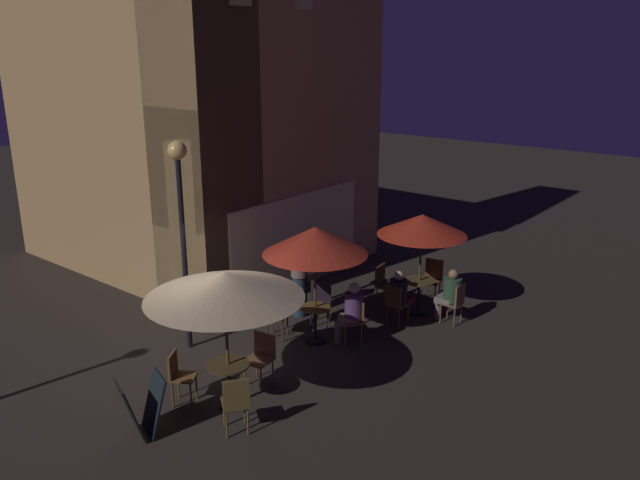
{
  "coord_description": "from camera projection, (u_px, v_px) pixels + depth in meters",
  "views": [
    {
      "loc": [
        -6.41,
        -7.95,
        5.6
      ],
      "look_at": [
        2.57,
        -0.69,
        2.05
      ],
      "focal_mm": 35.23,
      "sensor_mm": 36.0,
      "label": 1
    }
  ],
  "objects": [
    {
      "name": "cafe_table_2",
      "position": [
        315.0,
        319.0,
        12.31
      ],
      "size": [
        0.6,
        0.6,
        0.75
      ],
      "color": "black",
      "rests_on": "ground"
    },
    {
      "name": "patio_umbrella_1",
      "position": [
        422.0,
        225.0,
        13.21
      ],
      "size": [
        1.9,
        1.9,
        2.25
      ],
      "color": "black",
      "rests_on": "ground"
    },
    {
      "name": "ground_plane",
      "position": [
        200.0,
        375.0,
        11.19
      ],
      "size": [
        60.0,
        60.0,
        0.0
      ],
      "primitive_type": "plane",
      "color": "#2F2822"
    },
    {
      "name": "cafe_chair_3",
      "position": [
        433.0,
        276.0,
        14.36
      ],
      "size": [
        0.47,
        0.47,
        0.96
      ],
      "rotation": [
        0.0,
        0.0,
        -2.97
      ],
      "color": "#57301B",
      "rests_on": "ground"
    },
    {
      "name": "cafe_table_0",
      "position": [
        229.0,
        376.0,
        10.09
      ],
      "size": [
        0.69,
        0.69,
        0.75
      ],
      "color": "black",
      "rests_on": "ground"
    },
    {
      "name": "cafe_chair_2",
      "position": [
        261.0,
        354.0,
        10.82
      ],
      "size": [
        0.49,
        0.49,
        0.89
      ],
      "rotation": [
        0.0,
        0.0,
        -3.01
      ],
      "color": "brown",
      "rests_on": "ground"
    },
    {
      "name": "menu_sandwich_board",
      "position": [
        142.0,
        407.0,
        9.35
      ],
      "size": [
        0.8,
        0.74,
        0.91
      ],
      "rotation": [
        0.0,
        0.0,
        -0.34
      ],
      "color": "black",
      "rests_on": "ground"
    },
    {
      "name": "patio_umbrella_2",
      "position": [
        315.0,
        241.0,
        11.83
      ],
      "size": [
        2.02,
        2.02,
        2.38
      ],
      "color": "black",
      "rests_on": "ground"
    },
    {
      "name": "patron_seated_2",
      "position": [
        351.0,
        309.0,
        12.22
      ],
      "size": [
        0.51,
        0.54,
        1.26
      ],
      "rotation": [
        0.0,
        0.0,
        2.21
      ],
      "color": "#846F5B",
      "rests_on": "ground"
    },
    {
      "name": "cafe_chair_1",
      "position": [
        236.0,
        400.0,
        9.32
      ],
      "size": [
        0.55,
        0.55,
        0.96
      ],
      "rotation": [
        0.0,
        0.0,
        0.95
      ],
      "color": "brown",
      "rests_on": "ground"
    },
    {
      "name": "cafe_chair_7",
      "position": [
        273.0,
        311.0,
        12.51
      ],
      "size": [
        0.53,
        0.53,
        0.9
      ],
      "rotation": [
        0.0,
        0.0,
        -1.16
      ],
      "color": "brown",
      "rests_on": "ground"
    },
    {
      "name": "patron_seated_1",
      "position": [
        450.0,
        292.0,
        13.17
      ],
      "size": [
        0.38,
        0.56,
        1.19
      ],
      "rotation": [
        0.0,
        0.0,
        1.59
      ],
      "color": "slate",
      "rests_on": "ground"
    },
    {
      "name": "cafe_chair_6",
      "position": [
        456.0,
        300.0,
        13.13
      ],
      "size": [
        0.4,
        0.4,
        0.89
      ],
      "rotation": [
        0.0,
        0.0,
        1.59
      ],
      "color": "brown",
      "rests_on": "ground"
    },
    {
      "name": "patron_seated_0",
      "position": [
        400.0,
        293.0,
        13.11
      ],
      "size": [
        0.56,
        0.4,
        1.18
      ],
      "rotation": [
        0.0,
        0.0,
        -0.08
      ],
      "color": "#480F18",
      "rests_on": "ground"
    },
    {
      "name": "cafe_building",
      "position": [
        188.0,
        104.0,
        14.87
      ],
      "size": [
        6.26,
        7.96,
        8.65
      ],
      "color": "tan",
      "rests_on": "ground"
    },
    {
      "name": "cafe_chair_5",
      "position": [
        395.0,
        301.0,
        13.05
      ],
      "size": [
        0.42,
        0.42,
        0.91
      ],
      "rotation": [
        0.0,
        0.0,
        -0.08
      ],
      "color": "brown",
      "rests_on": "ground"
    },
    {
      "name": "cafe_table_1",
      "position": [
        419.0,
        290.0,
        13.64
      ],
      "size": [
        0.67,
        0.67,
        0.77
      ],
      "color": "black",
      "rests_on": "ground"
    },
    {
      "name": "cafe_chair_9",
      "position": [
        321.0,
        299.0,
        13.14
      ],
      "size": [
        0.59,
        0.59,
        0.92
      ],
      "rotation": [
        0.0,
        0.0,
        -2.58
      ],
      "color": "#281927",
      "rests_on": "ground"
    },
    {
      "name": "cafe_chair_8",
      "position": [
        358.0,
        317.0,
        12.26
      ],
      "size": [
        0.56,
        0.56,
        0.89
      ],
      "rotation": [
        0.0,
        0.0,
        2.21
      ],
      "color": "brown",
      "rests_on": "ground"
    },
    {
      "name": "street_lamp_near_corner",
      "position": [
        181.0,
        202.0,
        11.41
      ],
      "size": [
        0.34,
        0.34,
        4.02
      ],
      "color": "black",
      "rests_on": "ground"
    },
    {
      "name": "patron_standing_3",
      "position": [
        300.0,
        279.0,
        13.46
      ],
      "size": [
        0.37,
        0.37,
        1.67
      ],
      "rotation": [
        0.0,
        0.0,
        2.04
      ],
      "color": "#253442",
      "rests_on": "ground"
    },
    {
      "name": "cafe_chair_0",
      "position": [
        179.0,
        373.0,
        10.16
      ],
      "size": [
        0.53,
        0.53,
        0.89
      ],
      "rotation": [
        0.0,
        0.0,
        -0.99
      ],
      "color": "brown",
      "rests_on": "ground"
    },
    {
      "name": "patio_umbrella_0",
      "position": [
        224.0,
        286.0,
        9.63
      ],
      "size": [
        2.49,
        2.49,
        2.31
      ],
      "color": "black",
      "rests_on": "ground"
    },
    {
      "name": "cafe_chair_4",
      "position": [
        384.0,
        282.0,
        14.07
      ],
      "size": [
        0.48,
        0.48,
        0.93
      ],
      "rotation": [
        0.0,
        0.0,
        -1.46
      ],
      "color": "brown",
      "rests_on": "ground"
    }
  ]
}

